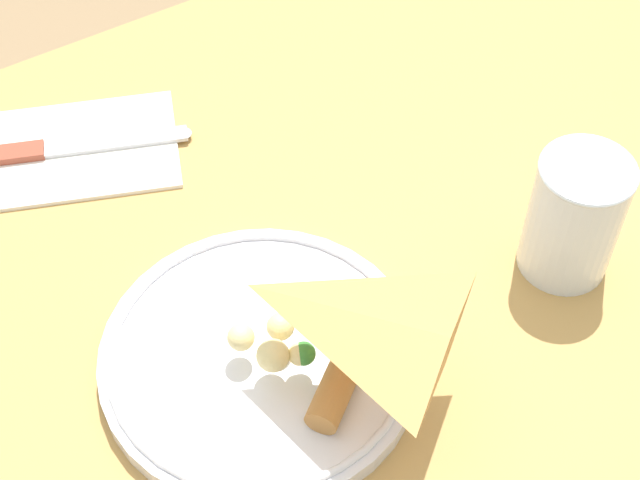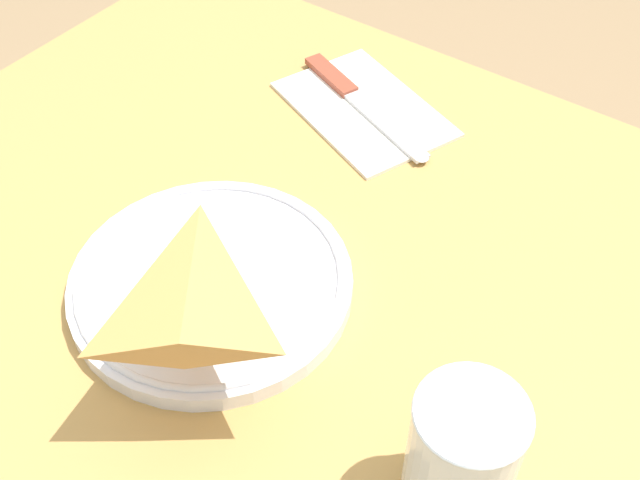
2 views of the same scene
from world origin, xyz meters
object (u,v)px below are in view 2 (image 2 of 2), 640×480
object	(u,v)px
napkin_folded	(364,109)
butter_knife	(358,100)
milk_glass	(461,460)
dining_table	(392,384)
plate_pizza	(210,280)

from	to	relation	value
napkin_folded	butter_knife	bearing A→B (deg)	158.44
milk_glass	napkin_folded	size ratio (longest dim) A/B	0.51
dining_table	napkin_folded	world-z (taller)	napkin_folded
napkin_folded	plate_pizza	bearing A→B (deg)	-83.44
plate_pizza	butter_knife	xyz separation A→B (m)	(-0.04, 0.29, -0.01)
dining_table	napkin_folded	size ratio (longest dim) A/B	5.04
dining_table	plate_pizza	world-z (taller)	plate_pizza
plate_pizza	milk_glass	size ratio (longest dim) A/B	2.18
plate_pizza	napkin_folded	size ratio (longest dim) A/B	1.11
napkin_folded	butter_knife	world-z (taller)	butter_knife
dining_table	butter_knife	bearing A→B (deg)	131.24
dining_table	plate_pizza	size ratio (longest dim) A/B	4.56
plate_pizza	napkin_folded	xyz separation A→B (m)	(-0.03, 0.28, -0.01)
milk_glass	butter_knife	world-z (taller)	milk_glass
butter_knife	plate_pizza	bearing A→B (deg)	-59.99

